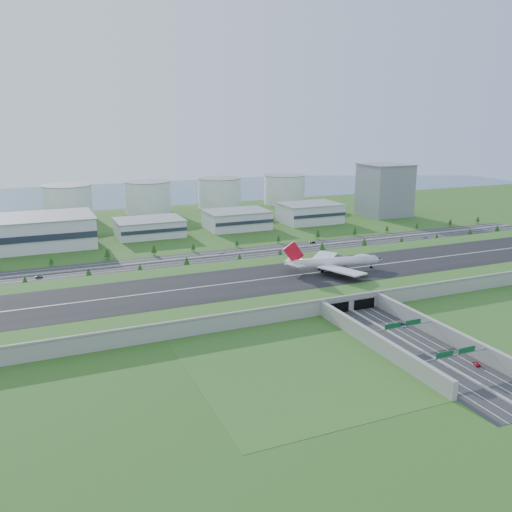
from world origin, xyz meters
name	(u,v)px	position (x,y,z in m)	size (l,w,h in m)	color
ground	(308,286)	(0.00, 0.00, 0.00)	(1200.00, 1200.00, 0.00)	#264615
airfield_deck	(308,280)	(0.00, -0.09, 4.12)	(520.00, 100.00, 9.20)	gray
underpass_road	(408,337)	(0.00, -99.42, 3.43)	(38.80, 120.40, 8.00)	#28282B
sign_gantry_near	(403,327)	(0.00, -95.04, 6.95)	(38.70, 0.70, 9.80)	gray
sign_gantry_far	(455,356)	(0.00, -130.04, 6.95)	(38.70, 0.70, 9.80)	gray
north_expressway	(251,253)	(0.00, 95.00, 0.06)	(560.00, 36.00, 0.12)	#28282B
tree_row	(263,245)	(11.18, 96.37, 4.60)	(502.71, 48.72, 8.47)	#3D2819
hangar_west	(17,233)	(-170.00, 185.00, 12.50)	(120.00, 60.00, 25.00)	silver
hangar_mid_a	(149,228)	(-60.00, 190.00, 7.50)	(58.00, 42.00, 15.00)	silver
hangar_mid_b	(237,220)	(25.00, 190.00, 8.50)	(58.00, 42.00, 17.00)	silver
hangar_mid_c	(310,213)	(105.00, 190.00, 9.50)	(58.00, 42.00, 19.00)	silver
office_tower	(385,190)	(200.00, 195.00, 27.50)	(46.00, 46.00, 55.00)	slate
fuel_tank_a	(68,202)	(-120.00, 310.00, 17.50)	(50.00, 50.00, 35.00)	silver
fuel_tank_b	(148,198)	(-35.00, 310.00, 17.50)	(50.00, 50.00, 35.00)	silver
fuel_tank_c	(220,193)	(50.00, 310.00, 17.50)	(50.00, 50.00, 35.00)	silver
fuel_tank_d	(284,190)	(135.00, 310.00, 17.50)	(50.00, 50.00, 35.00)	silver
bay_water	(147,193)	(0.00, 480.00, 0.03)	(1200.00, 260.00, 0.06)	#3D5C74
boeing_747	(334,262)	(19.09, -0.16, 13.98)	(67.59, 63.31, 21.09)	silver
car_0	(373,333)	(-8.62, -83.22, 0.95)	(1.96, 4.86, 1.66)	#AAA9AE
car_1	(423,368)	(-11.46, -123.91, 0.88)	(1.61, 4.63, 1.53)	silver
car_2	(401,324)	(11.62, -79.31, 0.83)	(2.37, 5.14, 1.43)	#0D1A44
car_3	(477,364)	(12.50, -130.14, 0.83)	(2.00, 4.91, 1.42)	#AB0F20
car_4	(39,277)	(-157.54, 86.05, 0.97)	(2.00, 4.98, 1.70)	#5C5A5F
car_5	(312,242)	(61.32, 104.90, 0.85)	(1.55, 4.46, 1.47)	black
car_6	(425,237)	(164.49, 84.66, 0.84)	(2.40, 5.21, 1.45)	silver
car_7	(221,253)	(-22.85, 101.26, 0.81)	(1.92, 4.74, 1.37)	silver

